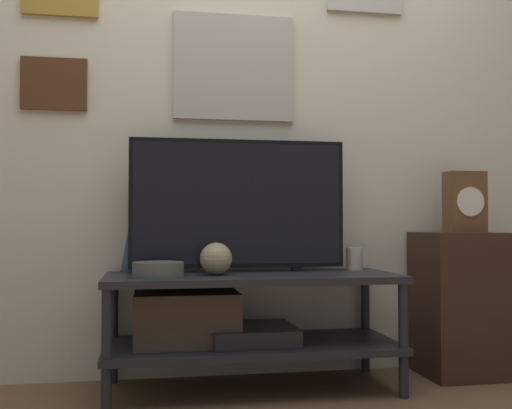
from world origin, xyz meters
name	(u,v)px	position (x,y,z in m)	size (l,w,h in m)	color
wall_back	(240,89)	(-0.01, 0.59, 1.36)	(6.40, 0.08, 2.70)	beige
media_console	(230,317)	(-0.10, 0.29, 0.31)	(1.24, 0.50, 0.50)	#232326
television	(239,204)	(-0.04, 0.40, 0.80)	(0.97, 0.05, 0.59)	black
vase_round_glass	(216,259)	(-0.16, 0.26, 0.56)	(0.14, 0.14, 0.14)	tan
vase_wide_bowl	(158,270)	(-0.40, 0.21, 0.53)	(0.21, 0.21, 0.06)	#4C5647
vase_slim_bronze	(129,248)	(-0.53, 0.48, 0.60)	(0.07, 0.07, 0.22)	#2D4251
candle_jar	(354,259)	(0.51, 0.43, 0.55)	(0.08, 0.08, 0.11)	#C1B29E
side_table	(459,304)	(1.00, 0.37, 0.33)	(0.36, 0.35, 0.67)	#382319
mantel_clock	(465,202)	(1.04, 0.37, 0.81)	(0.18, 0.11, 0.29)	brown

